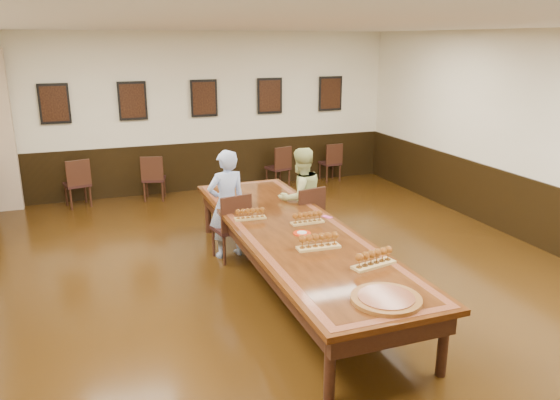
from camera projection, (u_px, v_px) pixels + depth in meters
name	position (u px, v px, depth m)	size (l,w,h in m)	color
floor	(293.00, 285.00, 7.05)	(8.00, 10.00, 0.02)	black
ceiling	(295.00, 24.00, 6.14)	(8.00, 10.00, 0.02)	white
wall_back	(204.00, 113.00, 11.11)	(8.00, 0.02, 3.20)	#EBE4C5
wall_right	(551.00, 143.00, 7.92)	(0.02, 10.00, 3.20)	#EBE4C5
chair_man	(230.00, 226.00, 7.76)	(0.46, 0.50, 0.99)	black
chair_woman	(304.00, 217.00, 8.18)	(0.45, 0.50, 0.97)	black
spare_chair_a	(77.00, 183.00, 10.21)	(0.43, 0.47, 0.92)	black
spare_chair_b	(154.00, 177.00, 10.66)	(0.42, 0.46, 0.90)	black
spare_chair_c	(278.00, 166.00, 11.56)	(0.42, 0.46, 0.89)	black
spare_chair_d	(330.00, 162.00, 12.11)	(0.40, 0.44, 0.85)	black
person_man	(227.00, 204.00, 7.77)	(0.58, 0.38, 1.58)	#547BD3
person_woman	(301.00, 198.00, 8.19)	(0.75, 0.59, 1.52)	#C9D485
pink_phone	(327.00, 217.00, 7.31)	(0.07, 0.14, 0.01)	#DB499A
curtain	(0.00, 132.00, 9.74)	(0.45, 0.18, 2.90)	tan
wainscoting	(294.00, 248.00, 6.91)	(8.00, 10.00, 1.00)	black
conference_table	(294.00, 240.00, 6.88)	(1.40, 5.00, 0.76)	#321608
posters	(204.00, 98.00, 10.96)	(6.14, 0.04, 0.74)	black
flight_a	(250.00, 214.00, 7.21)	(0.43, 0.16, 0.16)	#AB8847
flight_b	(307.00, 218.00, 7.04)	(0.44, 0.14, 0.16)	#AB8847
flight_c	(319.00, 242.00, 6.20)	(0.51, 0.18, 0.19)	#AB8847
flight_d	(374.00, 259.00, 5.71)	(0.53, 0.26, 0.19)	#AB8847
red_plate_grp	(302.00, 233.00, 6.67)	(0.22, 0.22, 0.03)	red
carved_platter	(386.00, 299.00, 4.97)	(0.74, 0.74, 0.05)	#613513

